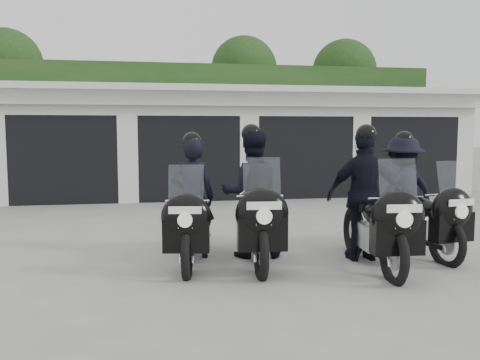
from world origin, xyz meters
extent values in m
plane|color=gray|center=(0.00, 0.00, 0.00)|extent=(80.00, 80.00, 0.00)
cube|color=silver|center=(0.00, 8.50, 1.40)|extent=(16.00, 6.00, 2.80)
cube|color=silver|center=(0.00, 8.30, 2.88)|extent=(16.40, 6.80, 0.16)
cube|color=silver|center=(0.00, 5.25, 2.65)|extent=(16.40, 0.12, 0.40)
cube|color=black|center=(0.00, 5.48, 0.12)|extent=(16.00, 0.06, 0.24)
cube|color=black|center=(-3.10, 6.70, 1.10)|extent=(2.60, 2.60, 2.20)
cube|color=silver|center=(-3.10, 5.65, 2.50)|extent=(2.60, 0.50, 0.60)
cube|color=silver|center=(-1.55, 5.65, 1.40)|extent=(0.50, 0.50, 2.80)
cube|color=black|center=(0.00, 6.70, 1.10)|extent=(2.60, 2.60, 2.20)
cube|color=silver|center=(0.00, 5.65, 2.50)|extent=(2.60, 0.50, 0.60)
cube|color=silver|center=(1.55, 5.65, 1.40)|extent=(0.50, 0.50, 2.80)
cube|color=black|center=(3.10, 6.70, 1.10)|extent=(2.60, 2.60, 2.20)
cube|color=silver|center=(3.10, 5.65, 2.50)|extent=(2.60, 0.50, 0.60)
cube|color=silver|center=(4.65, 5.65, 1.40)|extent=(0.50, 0.50, 2.80)
cube|color=black|center=(6.20, 6.70, 1.10)|extent=(2.60, 2.60, 2.20)
cube|color=silver|center=(6.20, 5.65, 2.50)|extent=(2.60, 0.50, 0.60)
cube|color=silver|center=(7.75, 5.65, 1.40)|extent=(0.50, 0.50, 2.80)
cube|color=#163814|center=(0.00, 12.50, 2.15)|extent=(20.00, 2.00, 4.30)
sphere|color=#163814|center=(-6.50, 14.00, 4.40)|extent=(2.80, 2.80, 2.80)
cylinder|color=black|center=(-6.50, 14.00, 1.65)|extent=(0.24, 0.24, 3.30)
sphere|color=#163814|center=(3.00, 14.00, 4.40)|extent=(2.80, 2.80, 2.80)
cylinder|color=black|center=(3.00, 14.00, 1.65)|extent=(0.24, 0.24, 3.30)
sphere|color=#163814|center=(7.50, 14.00, 4.40)|extent=(2.80, 2.80, 2.80)
cylinder|color=black|center=(7.50, 14.00, 1.65)|extent=(0.24, 0.24, 3.30)
torus|color=black|center=(-0.57, -1.30, 0.31)|extent=(0.22, 0.73, 0.72)
torus|color=black|center=(-0.35, 0.11, 0.31)|extent=(0.22, 0.73, 0.72)
cube|color=#B3B3B8|center=(-0.46, -0.57, 0.38)|extent=(0.34, 0.58, 0.32)
cube|color=black|center=(-0.46, -0.59, 0.22)|extent=(0.27, 1.29, 0.06)
ellipsoid|color=black|center=(-0.48, -0.74, 0.71)|extent=(0.40, 0.61, 0.29)
cube|color=black|center=(-0.42, -0.32, 0.73)|extent=(0.34, 0.58, 0.10)
ellipsoid|color=black|center=(-0.58, -1.37, 0.77)|extent=(0.67, 0.42, 0.59)
cube|color=black|center=(-0.58, -1.37, 0.55)|extent=(0.60, 0.30, 0.40)
cube|color=#B2BFC6|center=(-0.58, -1.35, 1.17)|extent=(0.45, 0.18, 0.51)
cylinder|color=silver|center=(-0.55, -1.18, 0.95)|extent=(0.55, 0.11, 0.03)
cube|color=white|center=(-0.61, -1.54, 0.89)|extent=(0.39, 0.07, 0.09)
cube|color=white|center=(-0.60, -1.51, 0.71)|extent=(0.18, 0.04, 0.10)
imported|color=black|center=(-0.41, -0.30, 0.87)|extent=(0.69, 0.51, 1.74)
sphere|color=black|center=(-0.41, -0.30, 1.68)|extent=(0.27, 0.27, 0.27)
torus|color=black|center=(0.34, -1.46, 0.33)|extent=(0.18, 0.78, 0.77)
torus|color=black|center=(0.47, 0.05, 0.33)|extent=(0.18, 0.78, 0.77)
cube|color=#B3B3B8|center=(0.41, -0.69, 0.40)|extent=(0.32, 0.60, 0.34)
cube|color=black|center=(0.41, -0.71, 0.23)|extent=(0.20, 1.37, 0.06)
ellipsoid|color=black|center=(0.39, -0.87, 0.76)|extent=(0.39, 0.63, 0.30)
cube|color=black|center=(0.43, -0.41, 0.78)|extent=(0.32, 0.60, 0.11)
ellipsoid|color=black|center=(0.34, -1.55, 0.82)|extent=(0.69, 0.40, 0.63)
cube|color=black|center=(0.34, -1.55, 0.58)|extent=(0.63, 0.28, 0.42)
cube|color=#B2BFC6|center=(0.34, -1.52, 1.24)|extent=(0.47, 0.16, 0.54)
cylinder|color=silver|center=(0.36, -1.34, 1.01)|extent=(0.59, 0.08, 0.03)
cube|color=white|center=(0.32, -1.73, 0.95)|extent=(0.42, 0.05, 0.09)
cube|color=white|center=(0.33, -1.70, 0.76)|extent=(0.19, 0.03, 0.11)
imported|color=black|center=(0.43, -0.39, 0.92)|extent=(0.95, 0.77, 1.85)
sphere|color=black|center=(0.43, -0.39, 1.79)|extent=(0.28, 0.28, 0.28)
torus|color=black|center=(1.89, -1.94, 0.33)|extent=(0.17, 0.77, 0.77)
torus|color=black|center=(2.01, -0.43, 0.33)|extent=(0.17, 0.77, 0.77)
cube|color=#B3B3B8|center=(1.95, -1.17, 0.40)|extent=(0.32, 0.60, 0.34)
cube|color=black|center=(1.95, -1.19, 0.23)|extent=(0.19, 1.37, 0.06)
ellipsoid|color=black|center=(1.94, -1.35, 0.76)|extent=(0.39, 0.63, 0.30)
cube|color=black|center=(1.97, -0.89, 0.78)|extent=(0.32, 0.60, 0.11)
ellipsoid|color=black|center=(1.89, -2.03, 0.82)|extent=(0.69, 0.40, 0.63)
cube|color=black|center=(1.89, -2.03, 0.58)|extent=(0.63, 0.28, 0.42)
cube|color=#B2BFC6|center=(1.89, -2.00, 1.24)|extent=(0.47, 0.16, 0.54)
cylinder|color=silver|center=(1.90, -1.82, 1.01)|extent=(0.59, 0.07, 0.03)
cube|color=white|center=(1.87, -2.20, 0.95)|extent=(0.42, 0.05, 0.09)
cube|color=white|center=(1.87, -2.17, 0.76)|extent=(0.19, 0.03, 0.11)
imported|color=black|center=(1.97, -0.87, 0.92)|extent=(1.12, 0.69, 1.84)
sphere|color=black|center=(1.97, -0.87, 1.79)|extent=(0.28, 0.28, 0.28)
torus|color=black|center=(2.98, -1.34, 0.31)|extent=(0.21, 0.74, 0.73)
torus|color=black|center=(2.77, 0.08, 0.31)|extent=(0.21, 0.74, 0.73)
cube|color=#B3B3B8|center=(2.87, -0.61, 0.38)|extent=(0.33, 0.58, 0.32)
cube|color=black|center=(2.87, -0.63, 0.22)|extent=(0.26, 1.30, 0.06)
ellipsoid|color=black|center=(2.90, -0.78, 0.72)|extent=(0.40, 0.61, 0.29)
cube|color=black|center=(2.83, -0.35, 0.74)|extent=(0.33, 0.58, 0.10)
ellipsoid|color=black|center=(2.99, -1.42, 0.78)|extent=(0.67, 0.41, 0.60)
cube|color=black|center=(2.99, -1.42, 0.55)|extent=(0.60, 0.30, 0.40)
cube|color=#B2BFC6|center=(2.98, -1.39, 1.18)|extent=(0.45, 0.18, 0.51)
cylinder|color=silver|center=(2.96, -1.22, 0.96)|extent=(0.56, 0.11, 0.03)
cube|color=white|center=(3.01, -1.59, 0.90)|extent=(0.40, 0.07, 0.09)
cube|color=white|center=(3.01, -1.56, 0.72)|extent=(0.18, 0.04, 0.10)
imported|color=black|center=(2.83, -0.33, 0.88)|extent=(1.20, 0.74, 1.75)
sphere|color=black|center=(2.83, -0.33, 1.70)|extent=(0.27, 0.27, 0.27)
camera|label=1|loc=(-1.01, -7.56, 1.85)|focal=38.00mm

